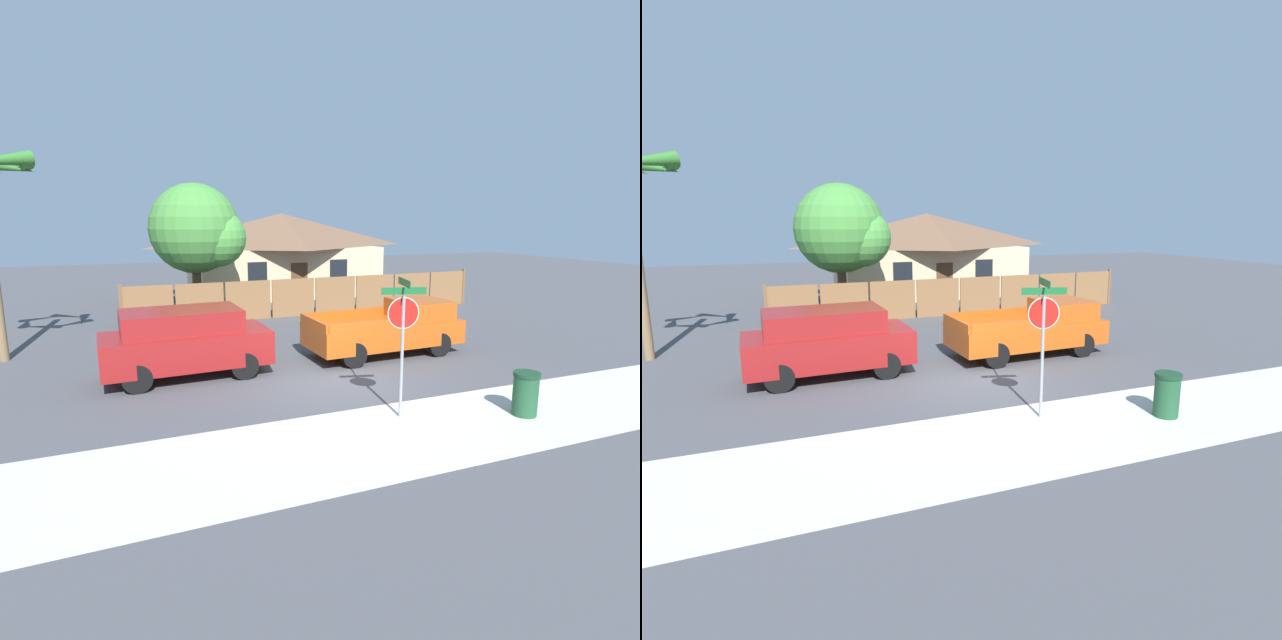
% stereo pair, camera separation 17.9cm
% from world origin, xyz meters
% --- Properties ---
extents(ground_plane, '(80.00, 80.00, 0.00)m').
position_xyz_m(ground_plane, '(0.00, 0.00, 0.00)').
color(ground_plane, '#47474C').
extents(sidewalk_strip, '(36.00, 3.20, 0.01)m').
position_xyz_m(sidewalk_strip, '(0.00, -3.60, 0.00)').
color(sidewalk_strip, beige).
rests_on(sidewalk_strip, ground).
extents(wooden_fence, '(16.36, 0.12, 1.77)m').
position_xyz_m(wooden_fence, '(2.98, 8.97, 0.84)').
color(wooden_fence, brown).
rests_on(wooden_fence, ground).
extents(house, '(10.78, 6.45, 4.56)m').
position_xyz_m(house, '(3.63, 15.86, 2.36)').
color(house, beige).
rests_on(house, ground).
extents(oak_tree, '(4.07, 3.87, 5.78)m').
position_xyz_m(oak_tree, '(-1.75, 10.63, 3.75)').
color(oak_tree, brown).
rests_on(oak_tree, ground).
extents(red_suv, '(4.50, 2.08, 1.88)m').
position_xyz_m(red_suv, '(-3.57, 1.90, 1.02)').
color(red_suv, maroon).
rests_on(red_suv, ground).
extents(orange_pickup, '(4.96, 2.21, 1.69)m').
position_xyz_m(orange_pickup, '(2.77, 1.91, 0.84)').
color(orange_pickup, '#B74C14').
rests_on(orange_pickup, ground).
extents(stop_sign, '(0.94, 0.84, 3.05)m').
position_xyz_m(stop_sign, '(0.41, -2.75, 2.07)').
color(stop_sign, gray).
rests_on(stop_sign, ground).
extents(trash_bin, '(0.57, 0.57, 0.98)m').
position_xyz_m(trash_bin, '(3.01, -3.69, 0.50)').
color(trash_bin, '#1E4C2D').
rests_on(trash_bin, ground).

